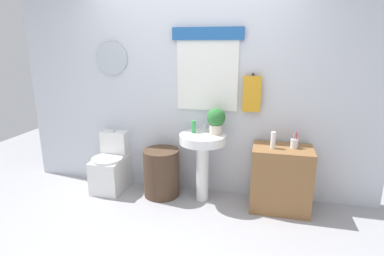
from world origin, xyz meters
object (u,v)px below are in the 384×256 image
Objects in this scene: toothbrush_cup at (294,143)px; toilet at (112,167)px; pedestal_sink at (203,151)px; potted_plant at (216,120)px; laundry_hamper at (161,173)px; soap_bottle at (193,127)px; lotion_bottle at (273,140)px; wooden_cabinet at (281,179)px.

toilet is at bearing 179.73° from toothbrush_cup.
pedestal_sink is 2.69× the size of potted_plant.
pedestal_sink reaches higher than laundry_hamper.
toilet is at bearing 178.54° from pedestal_sink.
toilet is at bearing -178.72° from potted_plant.
soap_bottle is (0.39, 0.05, 0.59)m from laundry_hamper.
toothbrush_cup is at bearing -1.53° from soap_bottle.
toothbrush_cup reaches higher than toilet.
lotion_bottle is (0.77, -0.04, 0.20)m from pedestal_sink.
pedestal_sink is 4.45× the size of lotion_bottle.
soap_bottle is at bearing 177.16° from wooden_cabinet.
toilet is 0.92× the size of pedestal_sink.
toilet is 1.23m from pedestal_sink.
pedestal_sink is 1.01m from toothbrush_cup.
toilet reaches higher than wooden_cabinet.
soap_bottle is at bearing 178.47° from toothbrush_cup.
toilet reaches higher than laundry_hamper.
lotion_bottle is at bearing -2.05° from toilet.
toilet is 0.68m from laundry_hamper.
toilet is 1.22m from soap_bottle.
toilet is at bearing -178.95° from soap_bottle.
toothbrush_cup is at bearing 10.18° from wooden_cabinet.
lotion_bottle is (0.89, -0.09, -0.07)m from soap_bottle.
laundry_hamper is 3.14× the size of toothbrush_cup.
toothbrush_cup reaches higher than pedestal_sink.
laundry_hamper is (0.68, -0.03, 0.00)m from toilet.
toothbrush_cup is (1.51, 0.02, 0.48)m from laundry_hamper.
pedestal_sink is at bearing -22.62° from soap_bottle.
toilet is at bearing 177.45° from laundry_hamper.
pedestal_sink is 0.80m from lotion_bottle.
laundry_hamper is at bearing -172.66° from soap_bottle.
potted_plant is (1.33, 0.03, 0.69)m from toilet.
soap_bottle is 1.12m from toothbrush_cup.
wooden_cabinet is (0.89, 0.00, -0.25)m from pedestal_sink.
wooden_cabinet is 1.13m from soap_bottle.
pedestal_sink is at bearing -156.80° from potted_plant.
lotion_bottle is 0.23m from toothbrush_cup.
pedestal_sink is 0.39m from potted_plant.
toothbrush_cup reaches higher than lotion_bottle.
wooden_cabinet is at bearing -0.84° from toilet.
toothbrush_cup is at bearing 1.15° from pedestal_sink.
potted_plant reaches higher than pedestal_sink.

